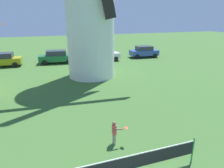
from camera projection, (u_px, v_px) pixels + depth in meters
The scene contains 6 objects.
tennis_net at pixel (131, 162), 7.09m from camera, with size 5.34×0.06×1.10m.
player_far at pixel (115, 131), 9.06m from camera, with size 0.69×0.48×1.15m.
parked_car_mustard at pixel (3, 60), 23.19m from camera, with size 4.07×2.10×1.56m.
parked_car_green at pixel (57, 57), 24.93m from camera, with size 4.30×2.26×1.56m.
parked_car_silver at pixel (104, 55), 26.27m from camera, with size 4.05×1.97×1.56m.
parked_car_blue at pixel (144, 51), 28.52m from camera, with size 4.01×2.17×1.56m.
Camera 1 is at (-2.13, -3.31, 5.52)m, focal length 32.74 mm.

